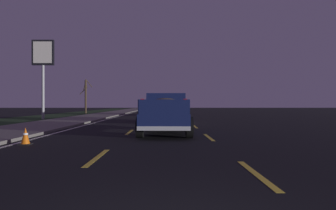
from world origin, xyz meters
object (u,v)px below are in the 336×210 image
at_px(pickup_truck, 166,112).
at_px(gas_price_sign, 43,60).
at_px(sedan_white, 166,112).
at_px(sedan_tan, 167,109).
at_px(traffic_cone_near, 25,136).
at_px(bare_tree_far, 86,95).

bearing_deg(pickup_truck, gas_price_sign, 42.10).
height_order(pickup_truck, sedan_white, pickup_truck).
bearing_deg(pickup_truck, sedan_white, -0.01).
relative_size(sedan_tan, gas_price_sign, 0.64).
relative_size(gas_price_sign, traffic_cone_near, 11.98).
height_order(pickup_truck, bare_tree_far, bare_tree_far).
xyz_separation_m(gas_price_sign, traffic_cone_near, (-15.63, -6.01, -4.94)).
bearing_deg(bare_tree_far, sedan_tan, -126.31).
distance_m(sedan_tan, traffic_cone_near, 24.28).
height_order(sedan_white, gas_price_sign, gas_price_sign).
xyz_separation_m(pickup_truck, traffic_cone_near, (-3.77, 4.71, -0.70)).
bearing_deg(gas_price_sign, traffic_cone_near, -158.96).
height_order(sedan_tan, gas_price_sign, gas_price_sign).
distance_m(pickup_truck, sedan_white, 7.41).
distance_m(gas_price_sign, traffic_cone_near, 17.46).
bearing_deg(sedan_tan, bare_tree_far, 53.69).
bearing_deg(bare_tree_far, pickup_truck, -157.91).
bearing_deg(bare_tree_far, sedan_white, -151.30).
height_order(pickup_truck, gas_price_sign, gas_price_sign).
bearing_deg(sedan_tan, pickup_truck, 179.61).
bearing_deg(traffic_cone_near, bare_tree_far, 12.06).
distance_m(pickup_truck, traffic_cone_near, 6.07).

